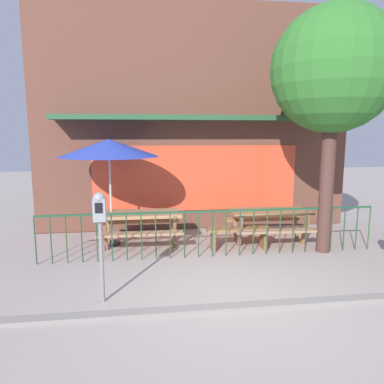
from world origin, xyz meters
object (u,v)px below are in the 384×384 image
picnic_table_right (269,217)px  picnic_table_left (140,220)px  patio_umbrella (109,148)px  parking_meter_near (100,218)px  street_tree (334,72)px  patio_bench (239,234)px

picnic_table_right → picnic_table_left: bearing=176.8°
patio_umbrella → parking_meter_near: bearing=-87.9°
picnic_table_left → street_tree: size_ratio=0.36×
picnic_table_right → parking_meter_near: parking_meter_near is taller
parking_meter_near → picnic_table_left: bearing=78.5°
picnic_table_right → patio_bench: bearing=-157.4°
picnic_table_right → patio_bench: size_ratio=1.31×
patio_bench → picnic_table_left: bearing=166.8°
picnic_table_right → patio_bench: picnic_table_right is taller
picnic_table_left → patio_bench: (2.12, -0.50, -0.26)m
picnic_table_left → street_tree: 5.05m
picnic_table_left → patio_bench: 2.19m
picnic_table_left → street_tree: (3.88, -0.87, 3.10)m
picnic_table_left → street_tree: bearing=-12.7°
picnic_table_right → patio_umbrella: size_ratio=0.77×
patio_bench → parking_meter_near: bearing=-141.0°
street_tree → patio_umbrella: bearing=166.7°
patio_umbrella → picnic_table_right: bearing=-5.8°
picnic_table_right → patio_bench: (-0.81, -0.33, -0.26)m
street_tree → patio_bench: bearing=167.9°
parking_meter_near → picnic_table_right: bearing=35.6°
street_tree → picnic_table_left: bearing=167.3°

